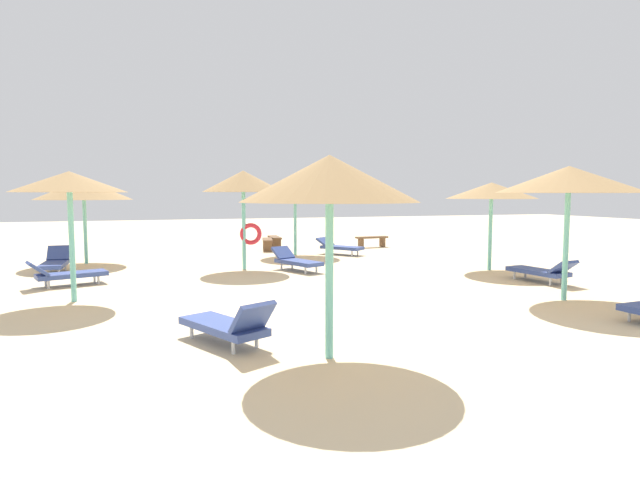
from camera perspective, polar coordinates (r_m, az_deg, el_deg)
The scene contains 17 objects.
ground_plane at distance 10.99m, azimuth 4.89°, elevation -7.58°, with size 80.00×80.00×0.00m, color beige.
parasol_0 at distance 16.60m, azimuth -8.44°, elevation 6.29°, with size 2.57×2.57×3.14m.
parasol_1 at distance 19.52m, azimuth -24.60°, elevation 5.06°, with size 3.19×3.19×2.90m.
parasol_2 at distance 7.45m, azimuth 1.05°, elevation 6.70°, with size 2.59×2.59×2.97m.
parasol_3 at distance 17.13m, azimuth 18.38°, elevation 5.15°, with size 2.80×2.80×2.76m.
parasol_4 at distance 20.33m, azimuth -2.77°, elevation 6.06°, with size 2.91×2.91×3.10m.
parasol_5 at distance 12.88m, azimuth 25.72°, elevation 5.99°, with size 3.15×3.15×3.03m.
parasol_6 at distance 12.71m, azimuth -25.91°, elevation 5.71°, with size 2.44×2.44×2.91m.
lounger_0 at distance 16.28m, azimuth -2.68°, elevation -2.29°, with size 1.34×1.99×0.71m.
lounger_1 at distance 17.78m, azimuth -27.17°, elevation -2.20°, with size 0.65×1.87×0.77m.
lounger_2 at distance 8.50m, azimuth -10.13°, elevation -9.18°, with size 1.40×1.94×0.80m.
lounger_3 at distance 15.37m, azimuth 23.25°, elevation -3.14°, with size 0.92×1.97×0.70m.
lounger_4 at distance 20.60m, azimuth 2.10°, elevation -0.74°, with size 1.67×1.90×0.64m.
lounger_6 at distance 15.14m, azimuth -26.17°, elevation -3.37°, with size 2.00×1.21×0.71m.
bench_0 at distance 23.49m, azimuth 5.72°, elevation 0.04°, with size 1.53×0.52×0.49m.
bench_1 at distance 23.43m, azimuth -5.02°, elevation 0.04°, with size 0.47×1.52×0.49m.
bench_2 at distance 22.22m, azimuth -5.82°, elevation -0.24°, with size 0.67×1.55×0.49m.
Camera 1 is at (-4.19, -9.87, 2.41)m, focal length 29.04 mm.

